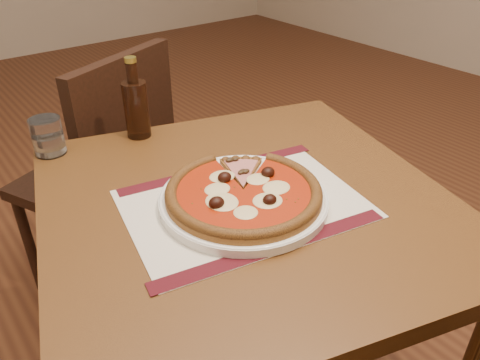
% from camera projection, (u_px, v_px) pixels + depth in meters
% --- Properties ---
extents(table, '(0.99, 0.99, 0.75)m').
position_uv_depth(table, '(246.00, 236.00, 1.00)').
color(table, brown).
rests_on(table, ground).
extents(chair_far, '(0.56, 0.56, 0.89)m').
position_uv_depth(chair_far, '(109.00, 166.00, 1.54)').
color(chair_far, black).
rests_on(chair_far, ground).
extents(placemat, '(0.51, 0.41, 0.00)m').
position_uv_depth(placemat, '(244.00, 204.00, 0.93)').
color(placemat, beige).
rests_on(placemat, table).
extents(plate, '(0.33, 0.33, 0.02)m').
position_uv_depth(plate, '(244.00, 200.00, 0.92)').
color(plate, white).
rests_on(plate, placemat).
extents(pizza, '(0.31, 0.31, 0.04)m').
position_uv_depth(pizza, '(244.00, 191.00, 0.91)').
color(pizza, olive).
rests_on(pizza, plate).
extents(ham_slice, '(0.11, 0.12, 0.02)m').
position_uv_depth(ham_slice, '(245.00, 169.00, 0.99)').
color(ham_slice, olive).
rests_on(ham_slice, plate).
extents(water_glass, '(0.08, 0.08, 0.09)m').
position_uv_depth(water_glass, '(48.00, 136.00, 1.09)').
color(water_glass, white).
rests_on(water_glass, table).
extents(bottle, '(0.06, 0.06, 0.20)m').
position_uv_depth(bottle, '(136.00, 106.00, 1.15)').
color(bottle, black).
rests_on(bottle, table).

